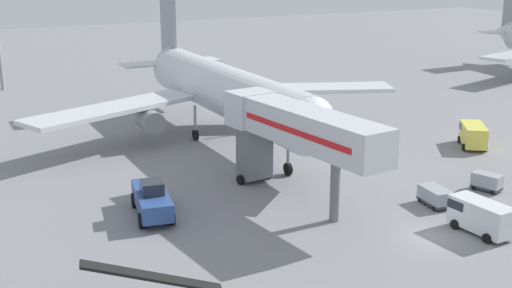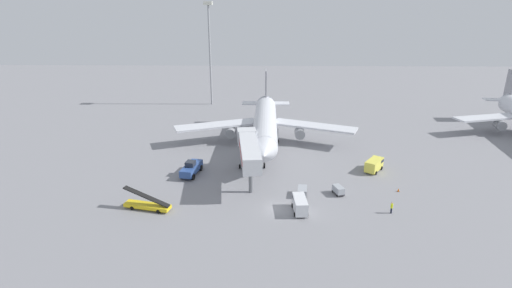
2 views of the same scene
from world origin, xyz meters
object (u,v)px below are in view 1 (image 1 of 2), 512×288
Objects in this scene: airplane_at_gate at (223,90)px; baggage_cart_near_right at (487,181)px; pushback_tug at (152,199)px; service_van_far_right at (480,215)px; baggage_cart_near_left at (435,196)px; jet_bridge at (292,129)px; service_van_rear_left at (473,134)px.

airplane_at_gate is 27.55m from baggage_cart_near_right.
pushback_tug is 23.05m from service_van_far_right.
baggage_cart_near_left is (19.69, -8.03, -0.49)m from pushback_tug.
jet_bridge is 16.76m from baggage_cart_near_right.
pushback_tug is at bearing -128.78° from airplane_at_gate.
airplane_at_gate is 8.28× the size of service_van_rear_left.
jet_bridge is 11.71m from pushback_tug.
airplane_at_gate is 14.10× the size of baggage_cart_near_left.
pushback_tug is at bearing 157.83° from baggage_cart_near_left.
pushback_tug is at bearing 163.81° from baggage_cart_near_right.
jet_bridge is (-2.91, -18.80, 0.60)m from airplane_at_gate.
service_van_rear_left reaches higher than baggage_cart_near_left.
service_van_far_right is at bearing -139.58° from baggage_cart_near_right.
service_van_rear_left is (23.49, 4.45, -4.43)m from jet_bridge.
airplane_at_gate is 25.38m from service_van_rear_left.
baggage_cart_near_right is at bearing 40.42° from service_van_far_right.
jet_bridge is at bearing 125.56° from service_van_far_right.
airplane_at_gate is 22.02m from pushback_tug.
service_van_rear_left is 1.95× the size of baggage_cart_near_right.
service_van_rear_left is at bearing 4.28° from pushback_tug.
service_van_rear_left is at bearing 49.77° from baggage_cart_near_right.
service_van_far_right is 9.03m from baggage_cart_near_right.
airplane_at_gate is 19.03m from jet_bridge.
service_van_far_right is (5.25, -30.21, -3.82)m from airplane_at_gate.
pushback_tug reaches higher than baggage_cart_near_right.
baggage_cart_near_right is (6.86, 5.84, -0.50)m from service_van_far_right.
service_van_far_right is 5.37m from baggage_cart_near_left.
airplane_at_gate reaches higher than service_van_far_right.
baggage_cart_near_right is at bearing 5.40° from baggage_cart_near_left.
airplane_at_gate is at bearing 116.43° from baggage_cart_near_right.
jet_bridge is 5.85× the size of baggage_cart_near_left.
pushback_tug is 26.76m from baggage_cart_near_right.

